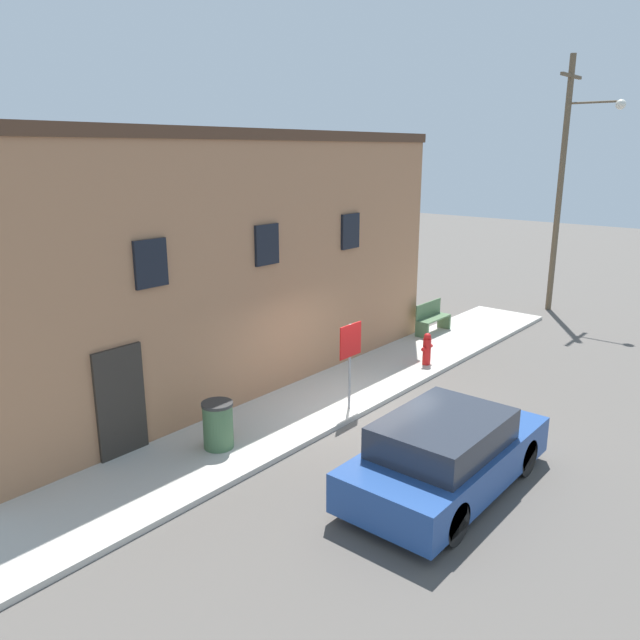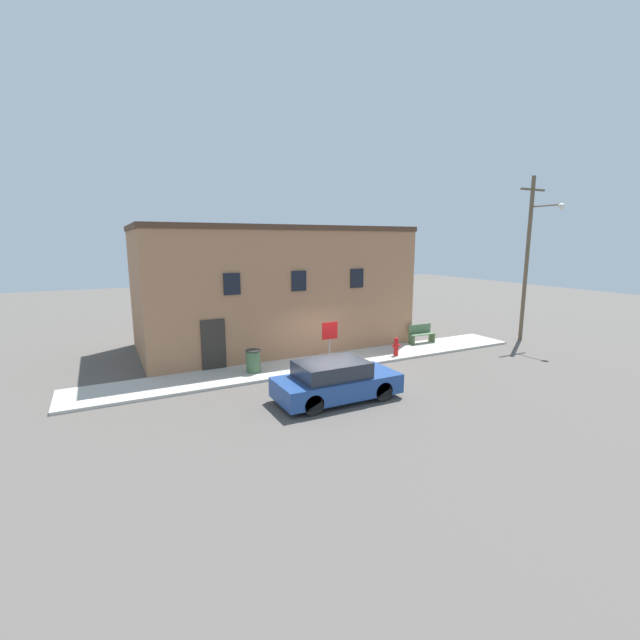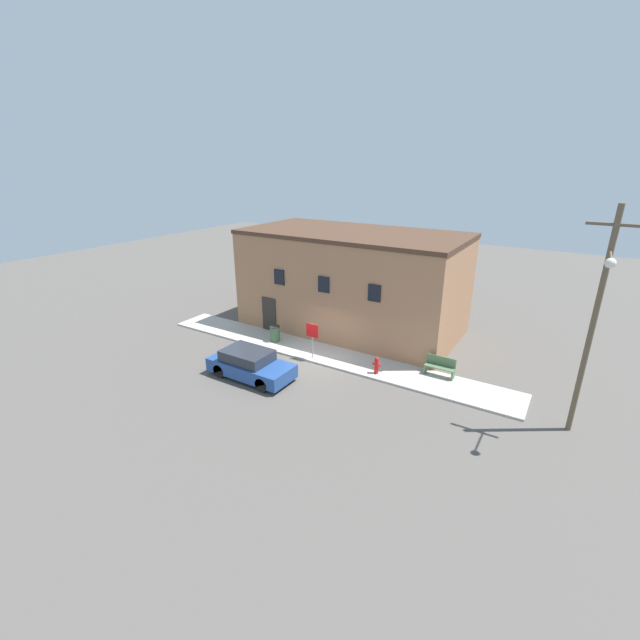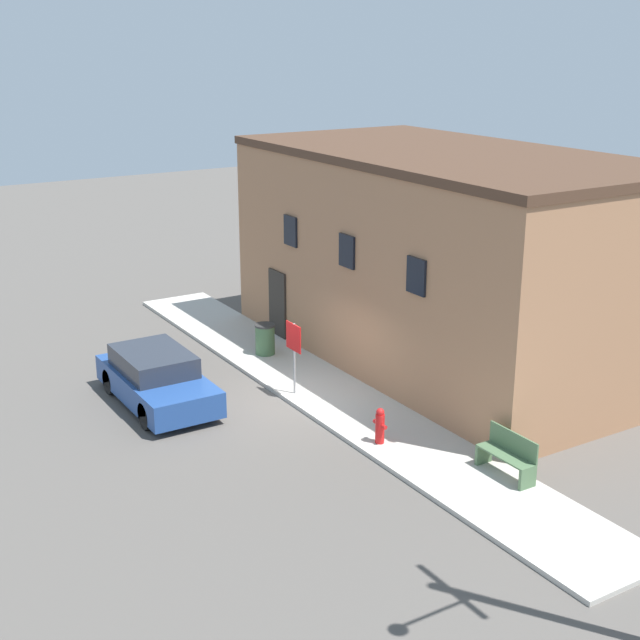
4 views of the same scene
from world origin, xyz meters
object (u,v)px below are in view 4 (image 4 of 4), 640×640
at_px(trash_bin, 265,339).
at_px(fire_hydrant, 380,426).
at_px(bench, 508,455).
at_px(parked_car, 157,379).
at_px(stop_sign, 294,345).

bearing_deg(trash_bin, fire_hydrant, -5.18).
xyz_separation_m(fire_hydrant, bench, (2.73, 1.43, 0.03)).
relative_size(fire_hydrant, bench, 0.60).
bearing_deg(fire_hydrant, trash_bin, 174.82).
bearing_deg(trash_bin, parked_car, -68.68).
bearing_deg(bench, parked_car, -148.51).
height_order(bench, trash_bin, bench).
distance_m(bench, parked_car, 9.28).
distance_m(stop_sign, parked_car, 3.66).
bearing_deg(fire_hydrant, bench, 27.64).
xyz_separation_m(stop_sign, trash_bin, (-3.11, 0.80, -0.89)).
relative_size(fire_hydrant, trash_bin, 0.94).
relative_size(bench, trash_bin, 1.56).
distance_m(trash_bin, parked_car, 4.33).
xyz_separation_m(bench, trash_bin, (-9.48, -0.82, 0.00)).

